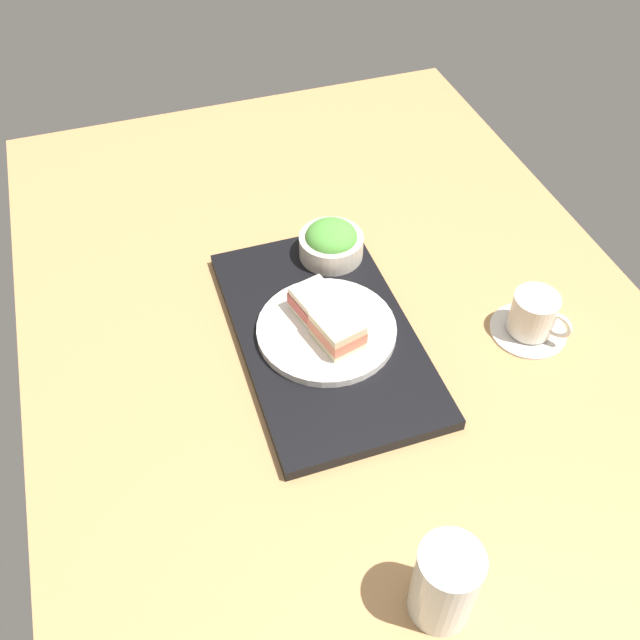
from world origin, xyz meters
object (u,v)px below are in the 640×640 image
object	(u,v)px
sandwich_far	(337,330)
drinking_glass	(445,583)
sandwich_near	(316,304)
sandwich_plate	(327,330)
salad_bowl	(331,242)
coffee_cup	(533,317)

from	to	relation	value
sandwich_far	drinking_glass	xyz separation A→B (cm)	(40.14, -1.53, 0.66)
sandwich_near	sandwich_far	distance (cm)	6.32
sandwich_plate	salad_bowl	world-z (taller)	salad_bowl
sandwich_plate	coffee_cup	distance (cm)	32.30
sandwich_near	sandwich_far	world-z (taller)	sandwich_far
salad_bowl	drinking_glass	distance (cm)	60.62
sandwich_plate	sandwich_near	world-z (taller)	sandwich_near
coffee_cup	salad_bowl	bearing A→B (deg)	-135.66
coffee_cup	drinking_glass	xyz separation A→B (cm)	(34.95, -32.10, 2.87)
coffee_cup	sandwich_far	bearing A→B (deg)	-99.63
sandwich_far	coffee_cup	size ratio (longest dim) A/B	0.72
coffee_cup	sandwich_plate	bearing A→B (deg)	-104.86
sandwich_near	drinking_glass	size ratio (longest dim) A/B	0.70
salad_bowl	drinking_glass	bearing A→B (deg)	-7.10
drinking_glass	salad_bowl	bearing A→B (deg)	172.90
sandwich_far	coffee_cup	bearing A→B (deg)	80.37
salad_bowl	coffee_cup	distance (cm)	35.25
sandwich_far	coffee_cup	world-z (taller)	sandwich_far
sandwich_near	sandwich_far	bearing A→B (deg)	11.76
sandwich_plate	salad_bowl	xyz separation A→B (cm)	(-16.90, 6.61, 2.23)
sandwich_plate	sandwich_near	xyz separation A→B (cm)	(-3.09, -0.64, 2.85)
sandwich_near	salad_bowl	world-z (taller)	salad_bowl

